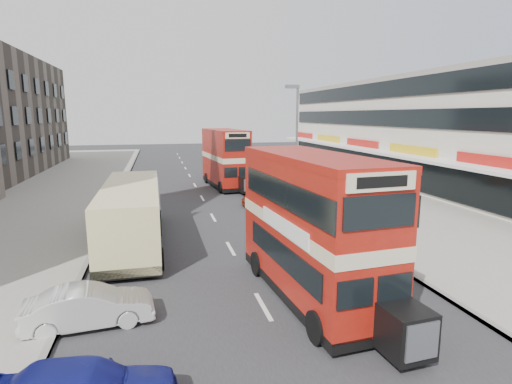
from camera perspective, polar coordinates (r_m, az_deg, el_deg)
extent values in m
plane|color=#28282B|center=(12.05, 3.53, -19.64)|extent=(160.00, 160.00, 0.00)
cube|color=#28282B|center=(30.70, -7.45, -0.86)|extent=(12.00, 90.00, 0.01)
cube|color=gray|center=(34.06, 13.04, 0.21)|extent=(12.00, 90.00, 0.15)
cube|color=gray|center=(31.80, -29.49, -1.64)|extent=(12.00, 90.00, 0.15)
cube|color=gray|center=(30.68, -18.85, -1.22)|extent=(0.20, 90.00, 0.16)
cube|color=gray|center=(31.89, 3.51, -0.23)|extent=(0.20, 90.00, 0.16)
cube|color=beige|center=(39.45, 22.55, 7.54)|extent=(8.00, 46.00, 9.00)
cube|color=black|center=(37.46, 17.20, 3.29)|extent=(0.10, 44.00, 2.40)
cube|color=gray|center=(39.54, 23.03, 14.20)|extent=(8.20, 46.20, 0.40)
cube|color=white|center=(36.89, 16.18, 5.43)|extent=(1.80, 44.00, 0.20)
cylinder|color=slate|center=(29.65, 5.66, 6.57)|extent=(0.16, 0.16, 8.00)
cube|color=slate|center=(29.51, 5.05, 14.33)|extent=(1.00, 0.20, 0.25)
cube|color=black|center=(14.47, 7.42, -12.87)|extent=(2.92, 7.53, 0.32)
cube|color=maroon|center=(14.07, 7.53, -8.74)|extent=(2.90, 7.53, 2.03)
cube|color=beige|center=(13.73, 7.65, -4.21)|extent=(2.94, 7.57, 0.41)
cube|color=maroon|center=(13.49, 7.76, 0.34)|extent=(2.90, 7.53, 1.93)
cube|color=maroon|center=(13.35, 7.87, 4.74)|extent=(2.92, 7.55, 0.23)
cube|color=black|center=(11.30, 20.06, -17.69)|extent=(1.19, 1.19, 1.20)
cube|color=black|center=(35.42, -4.25, 1.26)|extent=(3.08, 7.61, 0.32)
cube|color=maroon|center=(35.26, -4.28, 3.04)|extent=(3.06, 7.61, 2.04)
cube|color=beige|center=(35.13, -4.30, 4.92)|extent=(3.10, 7.65, 0.42)
cube|color=maroon|center=(35.04, -4.33, 6.72)|extent=(3.06, 7.61, 1.95)
cube|color=maroon|center=(34.98, -4.35, 8.44)|extent=(3.08, 7.63, 0.23)
cube|color=black|center=(31.47, -1.21, 1.04)|extent=(1.22, 1.22, 1.20)
cube|color=black|center=(20.61, -16.64, -5.80)|extent=(2.57, 9.99, 0.40)
cube|color=beige|center=(20.33, -16.81, -2.70)|extent=(2.55, 9.99, 2.59)
imported|color=silver|center=(13.30, -22.06, -14.51)|extent=(3.72, 1.62, 1.19)
imported|color=maroon|center=(27.94, 2.71, -0.53)|extent=(4.71, 2.08, 1.34)
imported|color=#B53912|center=(30.75, 2.75, 0.38)|extent=(4.38, 2.02, 1.22)
imported|color=#6190C2|center=(42.36, -2.72, 3.24)|extent=(3.75, 1.60, 1.26)
imported|color=gray|center=(27.27, 12.09, -0.23)|extent=(0.79, 0.70, 1.79)
imported|color=gray|center=(43.41, 1.19, 4.00)|extent=(1.10, 0.50, 1.84)
imported|color=gray|center=(32.95, -0.31, 0.73)|extent=(0.67, 1.60, 0.82)
imported|color=black|center=(32.81, -0.31, 2.33)|extent=(0.76, 0.53, 1.98)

